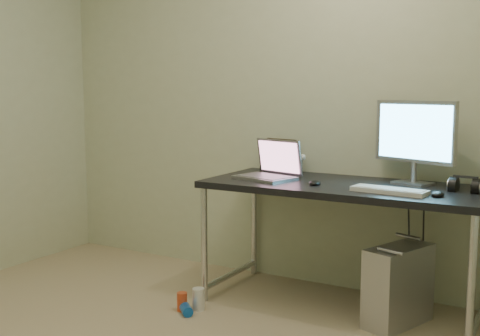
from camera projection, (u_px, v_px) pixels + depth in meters
The scene contains 16 objects.
wall_back at pixel (274, 96), 4.06m from camera, with size 3.50×0.02×2.50m, color beige.
desk at pixel (344, 197), 3.51m from camera, with size 1.63×0.71×0.75m.
tower_computer at pixel (398, 286), 3.32m from camera, with size 0.32×0.46×0.47m.
cable_a at pixel (409, 238), 3.66m from camera, with size 0.01×0.01×0.70m, color black.
cable_b at pixel (423, 244), 3.60m from camera, with size 0.01×0.01×0.72m, color black.
can_red at pixel (182, 302), 3.54m from camera, with size 0.06×0.06×0.11m, color #CF4824.
can_white at pixel (199, 299), 3.55m from camera, with size 0.07×0.07×0.13m, color silver.
can_blue at pixel (186, 309), 3.48m from camera, with size 0.06×0.06×0.11m, color blue.
laptop at pixel (270, 169), 3.71m from camera, with size 0.40×0.36×0.24m.
monitor at pixel (415, 136), 3.45m from camera, with size 0.50×0.22×0.48m.
keyboard at pixel (389, 191), 3.20m from camera, with size 0.40×0.13×0.02m, color silver.
mouse_right at pixel (438, 193), 3.10m from camera, with size 0.07×0.10×0.04m, color black.
mouse_left at pixel (315, 182), 3.47m from camera, with size 0.06×0.10×0.04m, color black.
headphones at pixel (465, 187), 3.23m from camera, with size 0.17×0.10×0.11m.
picture_frame at pixel (278, 155), 4.06m from camera, with size 0.27×0.03×0.22m, color black.
webcam at pixel (302, 159), 3.95m from camera, with size 0.05×0.04×0.12m.
Camera 1 is at (1.86, -1.91, 1.30)m, focal length 45.00 mm.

